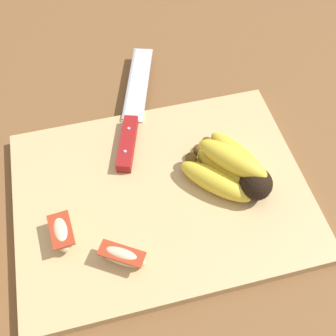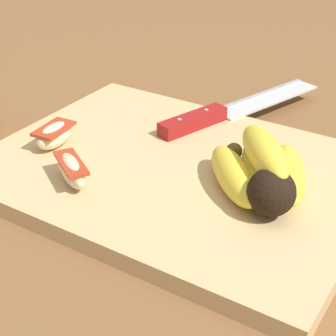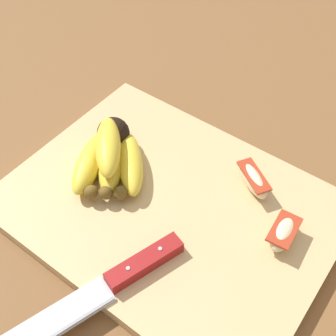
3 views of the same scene
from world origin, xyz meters
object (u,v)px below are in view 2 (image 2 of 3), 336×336
chefs_knife (220,113)px  apple_wedge_middle (54,135)px  apple_wedge_near (72,170)px  banana_bunch (263,173)px

chefs_knife → apple_wedge_middle: (-0.13, -0.18, 0.01)m
chefs_knife → apple_wedge_near: size_ratio=4.13×
chefs_knife → apple_wedge_middle: 0.22m
banana_bunch → chefs_knife: 0.19m
chefs_knife → apple_wedge_near: 0.24m
apple_wedge_middle → apple_wedge_near: bearing=-36.0°
apple_wedge_near → banana_bunch: bearing=26.3°
banana_bunch → apple_wedge_near: banana_bunch is taller
apple_wedge_middle → chefs_knife: bearing=54.0°
apple_wedge_near → apple_wedge_middle: size_ratio=1.13×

